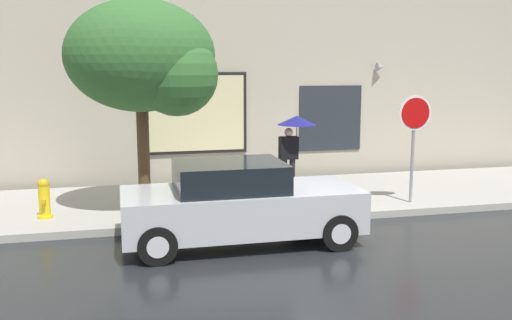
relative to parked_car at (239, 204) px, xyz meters
The scene contains 8 objects.
ground_plane 1.18m from the parked_car, ahead, with size 60.00×60.00×0.00m, color black.
sidewalk 3.18m from the parked_car, 72.64° to the left, with size 20.00×4.00×0.15m, color #A3A099.
building_facade 6.20m from the parked_car, 80.38° to the left, with size 20.00×0.67×7.00m.
parked_car is the anchor object (origin of this frame).
fire_hydrant 4.08m from the parked_car, 149.52° to the left, with size 0.30×0.44×0.80m.
pedestrian_with_umbrella 4.06m from the parked_car, 58.58° to the left, with size 0.95×0.95×1.81m.
street_tree 3.50m from the parked_car, 125.89° to the left, with size 2.97×2.52×4.31m.
stop_sign 4.61m from the parked_car, 19.97° to the left, with size 0.76×0.10×2.37m.
Camera 1 is at (-2.96, -9.66, 3.15)m, focal length 40.24 mm.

